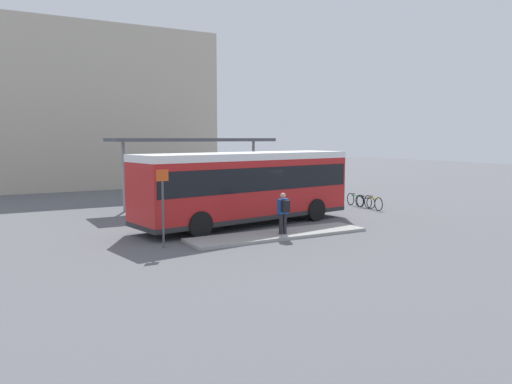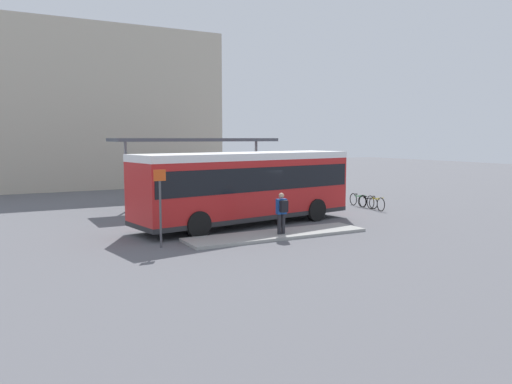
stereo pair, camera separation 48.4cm
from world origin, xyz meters
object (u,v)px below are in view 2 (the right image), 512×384
object	(u,v)px
bicycle_yellow	(376,203)
bicycle_black	(368,202)
potted_planter_near_shelter	(224,197)
bicycle_green	(358,200)
pedestrian_waiting	(282,211)
platform_sign	(160,205)
city_bus	(246,183)

from	to	relation	value
bicycle_yellow	bicycle_black	bearing A→B (deg)	179.14
bicycle_yellow	potted_planter_near_shelter	distance (m)	8.24
bicycle_black	bicycle_green	xyz separation A→B (m)	(-0.02, 0.81, 0.03)
bicycle_black	potted_planter_near_shelter	size ratio (longest dim) A/B	1.03
potted_planter_near_shelter	bicycle_black	bearing A→B (deg)	-18.99
pedestrian_waiting	platform_sign	bearing A→B (deg)	87.74
bicycle_green	pedestrian_waiting	bearing A→B (deg)	-50.78
city_bus	bicycle_green	size ratio (longest dim) A/B	6.38
pedestrian_waiting	bicycle_green	distance (m)	10.25
bicycle_yellow	platform_sign	world-z (taller)	platform_sign
bicycle_green	platform_sign	distance (m)	14.36
bicycle_yellow	city_bus	bearing A→B (deg)	-75.49
city_bus	bicycle_black	bearing A→B (deg)	1.45
potted_planter_near_shelter	pedestrian_waiting	bearing A→B (deg)	-97.11
bicycle_black	potted_planter_near_shelter	bearing A→B (deg)	-111.95
pedestrian_waiting	potted_planter_near_shelter	bearing A→B (deg)	-4.40
bicycle_black	pedestrian_waiting	bearing A→B (deg)	-63.58
city_bus	bicycle_black	distance (m)	8.79
bicycle_yellow	potted_planter_near_shelter	xyz separation A→B (m)	(-7.48, 3.43, 0.40)
bicycle_yellow	potted_planter_near_shelter	bearing A→B (deg)	-105.61
city_bus	bicycle_yellow	xyz separation A→B (m)	(8.36, 0.80, -1.52)
city_bus	pedestrian_waiting	xyz separation A→B (m)	(-0.05, -3.21, -0.84)
platform_sign	pedestrian_waiting	bearing A→B (deg)	-4.97
bicycle_yellow	potted_planter_near_shelter	size ratio (longest dim) A/B	1.17
pedestrian_waiting	potted_planter_near_shelter	distance (m)	7.50
bicycle_black	bicycle_yellow	bearing A→B (deg)	-12.85
bicycle_yellow	bicycle_green	xyz separation A→B (m)	(0.12, 1.62, -0.02)
city_bus	bicycle_green	world-z (taller)	city_bus
city_bus	bicycle_green	bearing A→B (deg)	6.64
bicycle_yellow	bicycle_green	bearing A→B (deg)	-175.34
bicycle_green	platform_sign	world-z (taller)	platform_sign
bicycle_yellow	bicycle_black	size ratio (longest dim) A/B	1.14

